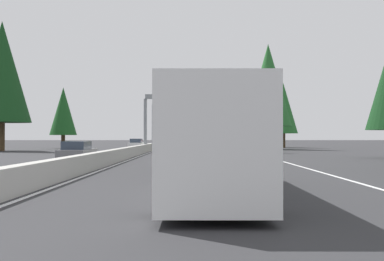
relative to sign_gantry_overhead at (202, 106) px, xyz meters
name	(u,v)px	position (x,y,z in m)	size (l,w,h in m)	color
ground_plane	(156,150)	(10.67, 6.03, -5.19)	(320.00, 320.00, 0.00)	#2D2D30
median_barrier	(163,144)	(30.67, 6.33, -4.74)	(180.00, 0.56, 0.90)	#ADAAA3
shoulder_stripe_right	(235,148)	(20.67, -5.49, -5.18)	(160.00, 0.16, 0.01)	silver
shoulder_stripe_median	(162,148)	(20.67, 5.78, -5.18)	(160.00, 0.16, 0.01)	silver
sign_gantry_overhead	(202,106)	(0.00, 0.00, 0.00)	(0.50, 12.68, 6.52)	gray
bus_far_right	(208,139)	(-38.23, 0.39, -3.47)	(11.50, 2.55, 3.10)	white
pickup_far_center	(196,152)	(-25.96, 0.71, -4.27)	(5.60, 2.00, 1.86)	slate
box_truck_far_left	(196,137)	(23.42, 0.58, -3.58)	(8.50, 2.40, 2.95)	gold
sedan_mid_right	(195,140)	(75.39, 0.50, -4.51)	(4.40, 1.80, 1.47)	red
sedan_distant_a	(195,141)	(62.53, 0.51, -4.51)	(4.40, 1.80, 1.47)	#1E4793
minivan_distant_b	(175,141)	(26.66, 4.01, -4.24)	(5.00, 1.95, 1.69)	slate
sedan_near_center	(198,147)	(-1.77, 0.39, -4.51)	(4.40, 1.80, 1.47)	white
oncoming_near	(77,153)	(-20.75, 8.83, -4.51)	(4.40, 1.80, 1.47)	slate
oncoming_far	(136,144)	(13.52, 8.98, -4.51)	(4.40, 1.80, 1.47)	white
conifer_right_mid	(268,85)	(12.20, -9.42, 3.69)	(6.43, 6.43, 14.60)	#4C3823
conifer_right_far	(283,108)	(22.15, -13.38, 1.08)	(4.54, 4.54, 10.32)	#4C3823
conifer_left_near	(2,72)	(4.61, 24.39, 4.52)	(7.02, 7.02, 15.96)	#4C3823
conifer_left_mid	(63,111)	(16.63, 20.20, 0.30)	(3.98, 3.98, 9.05)	#4C3823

